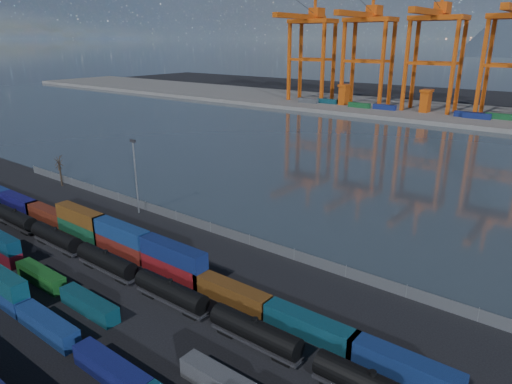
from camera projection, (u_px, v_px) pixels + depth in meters
The scene contains 13 objects.
ground at pixel (127, 312), 64.79m from camera, with size 700.00×700.00×0.00m, color black.
harbor_water at pixel (402, 162), 143.41m from camera, with size 700.00×700.00×0.00m, color #2A343C.
far_quay at pixel (483, 116), 221.72m from camera, with size 700.00×70.00×2.00m, color #514F4C.
container_row_south at pixel (87, 350), 54.04m from camera, with size 140.24×2.41×5.13m.
container_row_mid at pixel (54, 282), 69.51m from camera, with size 140.19×2.29×4.88m.
container_row_north at pixel (144, 252), 78.08m from camera, with size 141.64×2.67×5.70m.
tanker_string at pixel (80, 249), 79.43m from camera, with size 121.80×2.86×4.09m.
waterfront_fence at pixel (249, 240), 85.44m from camera, with size 160.12×0.12×2.20m.
bare_tree at pixel (60, 171), 118.85m from camera, with size 2.23×2.19×8.38m.
yard_light_mast at pixel (135, 173), 98.73m from camera, with size 1.60×0.40×16.60m.
gantry_cranes at pixel (475, 29), 208.23m from camera, with size 200.76×49.46×66.97m.
quay_containers at pixel (451, 113), 216.49m from camera, with size 172.58×10.99×2.60m.
straddle_carriers at pixel (474, 104), 213.51m from camera, with size 140.00×7.00×11.10m.
Camera 1 is at (48.85, -32.95, 36.80)m, focal length 32.00 mm.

